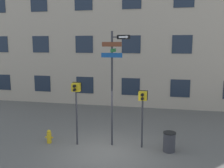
{
  "coord_description": "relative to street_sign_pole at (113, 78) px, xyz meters",
  "views": [
    {
      "loc": [
        2.3,
        -9.74,
        4.53
      ],
      "look_at": [
        0.1,
        0.76,
        2.8
      ],
      "focal_mm": 40.0,
      "sensor_mm": 36.0,
      "label": 1
    }
  ],
  "objects": [
    {
      "name": "trash_bin",
      "position": [
        2.47,
        -0.18,
        -2.63
      ],
      "size": [
        0.54,
        0.54,
        0.85
      ],
      "color": "#333338",
      "rests_on": "ground_plane"
    },
    {
      "name": "pedestrian_signal_right",
      "position": [
        1.29,
        0.0,
        -1.04
      ],
      "size": [
        0.41,
        0.4,
        2.54
      ],
      "color": "#2D2D33",
      "rests_on": "ground_plane"
    },
    {
      "name": "fire_hydrant",
      "position": [
        -2.94,
        -0.37,
        -2.75
      ],
      "size": [
        0.37,
        0.21,
        0.63
      ],
      "color": "gold",
      "rests_on": "ground_plane"
    },
    {
      "name": "ground_plane",
      "position": [
        -0.15,
        -0.75,
        -3.06
      ],
      "size": [
        60.0,
        60.0,
        0.0
      ],
      "primitive_type": "plane",
      "color": "#595651"
    },
    {
      "name": "pedestrian_signal_left",
      "position": [
        -1.61,
        -0.27,
        -0.81
      ],
      "size": [
        0.42,
        0.4,
        2.85
      ],
      "color": "#2D2D33",
      "rests_on": "ground_plane"
    },
    {
      "name": "building_facade",
      "position": [
        -0.15,
        7.31,
        4.43
      ],
      "size": [
        24.0,
        0.63,
        14.97
      ],
      "color": "tan",
      "rests_on": "ground_plane"
    },
    {
      "name": "street_sign_pole",
      "position": [
        0.0,
        0.0,
        0.0
      ],
      "size": [
        1.23,
        1.1,
        5.06
      ],
      "color": "#2D2D33",
      "rests_on": "ground_plane"
    }
  ]
}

